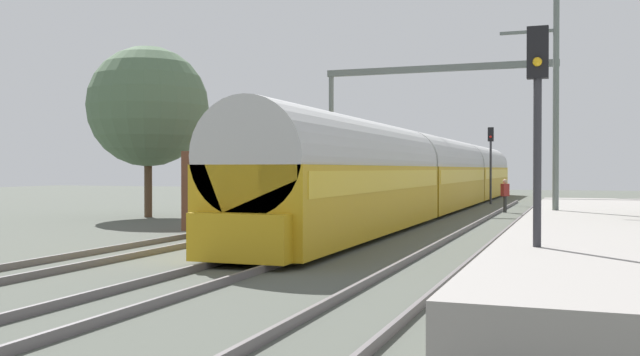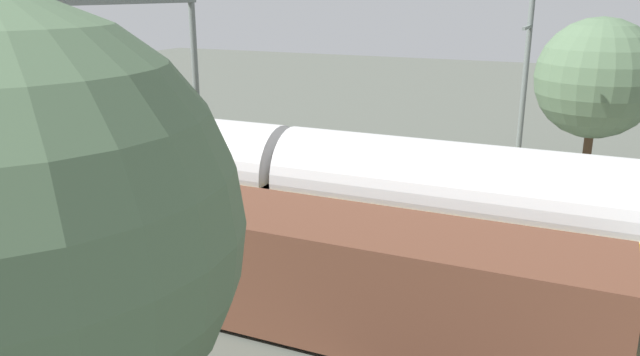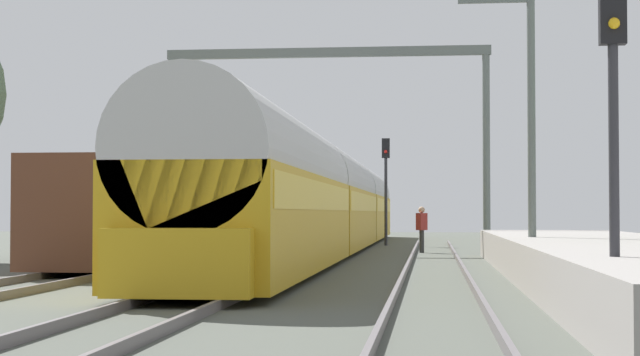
% 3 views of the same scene
% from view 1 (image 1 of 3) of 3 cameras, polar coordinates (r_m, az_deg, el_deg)
% --- Properties ---
extents(ground, '(120.00, 120.00, 0.00)m').
position_cam_1_polar(ground, '(20.65, -0.45, -5.54)').
color(ground, '#4E5249').
extents(track_far_west, '(1.52, 60.00, 0.16)m').
position_cam_1_polar(track_far_west, '(22.38, -10.30, -4.86)').
color(track_far_west, '#635D5F').
rests_on(track_far_west, ground).
extents(track_west, '(1.52, 60.00, 0.16)m').
position_cam_1_polar(track_west, '(20.64, -0.45, -5.32)').
color(track_west, '#635D5F').
rests_on(track_west, ground).
extents(track_east, '(1.52, 60.00, 0.16)m').
position_cam_1_polar(track_east, '(19.60, 10.83, -5.66)').
color(track_east, '#635D5F').
rests_on(track_east, ground).
extents(platform, '(4.40, 28.00, 0.90)m').
position_cam_1_polar(platform, '(21.33, 21.91, -4.18)').
color(platform, gray).
rests_on(platform, ground).
extents(passenger_train, '(2.93, 49.20, 3.82)m').
position_cam_1_polar(passenger_train, '(39.56, 9.54, 0.32)').
color(passenger_train, gold).
rests_on(passenger_train, ground).
extents(freight_car, '(2.80, 13.00, 2.70)m').
position_cam_1_polar(freight_car, '(29.71, -2.25, -0.78)').
color(freight_car, '#563323').
rests_on(freight_car, ground).
extents(person_crossing, '(0.44, 0.46, 1.73)m').
position_cam_1_polar(person_crossing, '(37.88, 14.61, -1.14)').
color(person_crossing, '#323232').
rests_on(person_crossing, ground).
extents(railway_signal_near, '(0.36, 0.30, 4.73)m').
position_cam_1_polar(railway_signal_near, '(12.93, 17.03, 4.16)').
color(railway_signal_near, '#2D2D33').
rests_on(railway_signal_near, ground).
extents(railway_signal_far, '(0.36, 0.30, 4.91)m').
position_cam_1_polar(railway_signal_far, '(46.69, 13.52, 1.81)').
color(railway_signal_far, '#2D2D33').
rests_on(railway_signal_far, ground).
extents(catenary_gantry, '(12.54, 0.28, 7.86)m').
position_cam_1_polar(catenary_gantry, '(39.10, 9.38, 5.68)').
color(catenary_gantry, slate).
rests_on(catenary_gantry, ground).
extents(catenary_pole_east_mid, '(1.90, 0.20, 8.00)m').
position_cam_1_polar(catenary_pole_east_mid, '(24.64, 18.27, 5.10)').
color(catenary_pole_east_mid, slate).
rests_on(catenary_pole_east_mid, ground).
extents(tree_west_background, '(5.60, 5.60, 7.97)m').
position_cam_1_polar(tree_west_background, '(34.24, -13.62, 5.58)').
color(tree_west_background, '#4C3826').
rests_on(tree_west_background, ground).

